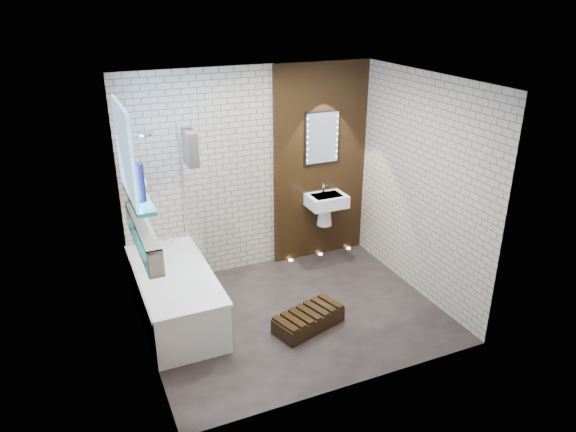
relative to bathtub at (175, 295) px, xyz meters
name	(u,v)px	position (x,y,z in m)	size (l,w,h in m)	color
ground	(293,314)	(1.22, -0.45, -0.29)	(3.20, 3.20, 0.00)	black
room_shell	(294,208)	(1.22, -0.45, 1.01)	(3.24, 3.20, 2.60)	#B5A690
walnut_panel	(320,163)	(2.17, 0.82, 1.01)	(1.30, 0.06, 2.60)	black
clerestory_window	(128,161)	(-0.34, -0.10, 1.61)	(0.18, 1.00, 0.94)	#7FADE0
display_niche	(143,236)	(-0.31, -0.30, 0.91)	(0.14, 1.30, 0.26)	teal
bathtub	(175,295)	(0.00, 0.00, 0.00)	(0.79, 1.74, 0.70)	white
bath_screen	(191,194)	(0.35, 0.44, 0.99)	(0.01, 0.78, 1.40)	white
towel	(190,148)	(0.35, 0.30, 1.56)	(0.11, 0.29, 0.38)	black
shower_head	(144,134)	(-0.08, 0.50, 1.71)	(0.18, 0.18, 0.02)	silver
washbasin	(326,205)	(2.17, 0.62, 0.50)	(0.50, 0.36, 0.58)	white
led_mirror	(322,138)	(2.17, 0.78, 1.36)	(0.50, 0.02, 0.70)	black
walnut_step	(308,320)	(1.27, -0.75, -0.20)	(0.78, 0.35, 0.17)	black
niche_bottles	(142,234)	(-0.31, -0.18, 0.87)	(0.06, 0.87, 0.15)	#AB621A
sill_vases	(138,184)	(-0.28, -0.10, 1.37)	(0.19, 0.43, 0.37)	white
floor_uplights	(320,254)	(2.17, 0.75, -0.29)	(0.96, 0.06, 0.01)	#FFD899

